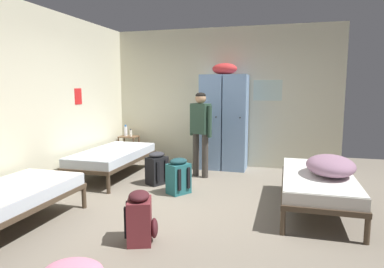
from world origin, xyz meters
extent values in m
plane|color=gray|center=(0.00, 0.00, 0.00)|extent=(7.94, 7.94, 0.00)
cube|color=beige|center=(0.00, 2.51, 1.40)|extent=(4.64, 0.06, 2.80)
cube|color=beige|center=(-2.29, 0.00, 1.40)|extent=(0.06, 4.97, 2.80)
cube|color=#B7CCBC|center=(0.91, 2.48, 1.55)|extent=(0.55, 0.01, 0.40)
cube|color=red|center=(-2.25, 0.87, 1.45)|extent=(0.01, 0.20, 0.28)
cube|color=#7A9ECC|center=(-0.13, 2.20, 0.93)|extent=(0.44, 0.52, 1.85)
cylinder|color=black|center=(0.00, 1.93, 1.05)|extent=(0.02, 0.03, 0.02)
cube|color=#7A9ECC|center=(0.33, 2.20, 0.93)|extent=(0.44, 0.52, 1.85)
cylinder|color=black|center=(0.46, 1.93, 1.05)|extent=(0.02, 0.03, 0.02)
ellipsoid|color=red|center=(0.10, 2.20, 1.96)|extent=(0.48, 0.36, 0.22)
cylinder|color=brown|center=(-2.13, 2.06, 0.28)|extent=(0.03, 0.03, 0.55)
cylinder|color=brown|center=(-1.78, 2.06, 0.28)|extent=(0.03, 0.03, 0.55)
cylinder|color=brown|center=(-2.13, 2.33, 0.28)|extent=(0.03, 0.03, 0.55)
cylinder|color=brown|center=(-1.78, 2.33, 0.28)|extent=(0.03, 0.03, 0.55)
cube|color=brown|center=(-1.96, 2.19, 0.19)|extent=(0.38, 0.30, 0.02)
cube|color=brown|center=(-1.96, 2.19, 0.56)|extent=(0.38, 0.30, 0.02)
cylinder|color=#473828|center=(-2.13, 0.12, 0.14)|extent=(0.06, 0.06, 0.28)
cylinder|color=#473828|center=(-1.29, 0.12, 0.14)|extent=(0.06, 0.06, 0.28)
cylinder|color=#473828|center=(-2.13, 1.96, 0.14)|extent=(0.06, 0.06, 0.28)
cylinder|color=#473828|center=(-1.29, 1.96, 0.14)|extent=(0.06, 0.06, 0.28)
cube|color=#473828|center=(-1.71, 1.04, 0.31)|extent=(0.90, 1.90, 0.06)
cube|color=silver|center=(-1.71, 1.04, 0.41)|extent=(0.87, 1.84, 0.14)
cube|color=silver|center=(-1.71, 1.04, 0.49)|extent=(0.86, 1.82, 0.01)
cylinder|color=#473828|center=(-2.13, -0.52, 0.14)|extent=(0.06, 0.06, 0.28)
cylinder|color=#473828|center=(-1.29, -0.52, 0.14)|extent=(0.06, 0.06, 0.28)
cube|color=#473828|center=(-1.71, -1.44, 0.31)|extent=(0.90, 1.90, 0.06)
cube|color=silver|center=(-1.71, -1.44, 0.41)|extent=(0.87, 1.84, 0.14)
cube|color=silver|center=(-1.71, -1.44, 0.49)|extent=(0.86, 1.82, 0.01)
cylinder|color=#473828|center=(2.13, 1.18, 0.14)|extent=(0.06, 0.06, 0.28)
cylinder|color=#473828|center=(1.29, 1.18, 0.14)|extent=(0.06, 0.06, 0.28)
cylinder|color=#473828|center=(2.13, -0.66, 0.14)|extent=(0.06, 0.06, 0.28)
cylinder|color=#473828|center=(1.29, -0.66, 0.14)|extent=(0.06, 0.06, 0.28)
cube|color=#473828|center=(1.71, 0.26, 0.31)|extent=(0.90, 1.90, 0.06)
cube|color=silver|center=(1.71, 0.26, 0.41)|extent=(0.87, 1.84, 0.14)
cube|color=white|center=(1.71, 0.26, 0.49)|extent=(0.86, 1.82, 0.01)
ellipsoid|color=gray|center=(1.85, 0.22, 0.62)|extent=(0.60, 0.81, 0.25)
cylinder|color=#3D3833|center=(-0.09, 1.42, 0.39)|extent=(0.12, 0.12, 0.79)
cylinder|color=#3D3833|center=(-0.28, 1.51, 0.39)|extent=(0.12, 0.12, 0.79)
cube|color=#284233|center=(-0.18, 1.47, 1.06)|extent=(0.38, 0.31, 0.54)
cylinder|color=#284233|center=(0.00, 1.38, 1.02)|extent=(0.08, 0.08, 0.56)
cylinder|color=#284233|center=(-0.37, 1.55, 1.02)|extent=(0.08, 0.08, 0.56)
sphere|color=tan|center=(-0.18, 1.47, 1.42)|extent=(0.19, 0.19, 0.19)
ellipsoid|color=black|center=(-0.18, 1.47, 1.47)|extent=(0.18, 0.18, 0.11)
cylinder|color=white|center=(-2.04, 2.21, 0.67)|extent=(0.07, 0.07, 0.20)
cylinder|color=#2666B2|center=(-2.04, 2.21, 0.79)|extent=(0.04, 0.04, 0.04)
cylinder|color=white|center=(-1.89, 2.15, 0.64)|extent=(0.05, 0.05, 0.14)
cylinder|color=black|center=(-1.89, 2.15, 0.72)|extent=(0.03, 0.03, 0.02)
cube|color=maroon|center=(-0.15, -1.24, 0.23)|extent=(0.34, 0.38, 0.46)
ellipsoid|color=#42191E|center=(-0.01, -1.19, 0.15)|extent=(0.16, 0.25, 0.20)
ellipsoid|color=#42191E|center=(-0.15, -1.24, 0.50)|extent=(0.30, 0.35, 0.10)
cube|color=black|center=(-0.24, -1.37, 0.25)|extent=(0.04, 0.06, 0.32)
cube|color=black|center=(-0.30, -1.21, 0.25)|extent=(0.04, 0.06, 0.32)
cube|color=black|center=(-0.77, 0.81, 0.23)|extent=(0.36, 0.40, 0.46)
ellipsoid|color=#2D2D33|center=(-0.90, 0.88, 0.15)|extent=(0.19, 0.25, 0.20)
ellipsoid|color=#2D2D33|center=(-0.77, 0.81, 0.50)|extent=(0.33, 0.36, 0.10)
cube|color=black|center=(-0.61, 0.82, 0.25)|extent=(0.05, 0.06, 0.32)
cube|color=black|center=(-0.69, 0.67, 0.25)|extent=(0.05, 0.06, 0.32)
cube|color=#23666B|center=(-0.26, 0.42, 0.23)|extent=(0.38, 0.40, 0.46)
ellipsoid|color=#193D42|center=(-0.39, 0.51, 0.15)|extent=(0.20, 0.24, 0.20)
ellipsoid|color=#193D42|center=(-0.26, 0.42, 0.50)|extent=(0.34, 0.36, 0.10)
cube|color=black|center=(-0.10, 0.42, 0.25)|extent=(0.05, 0.05, 0.32)
cube|color=black|center=(-0.20, 0.27, 0.25)|extent=(0.05, 0.05, 0.32)
camera|label=1|loc=(1.28, -4.31, 1.61)|focal=31.48mm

